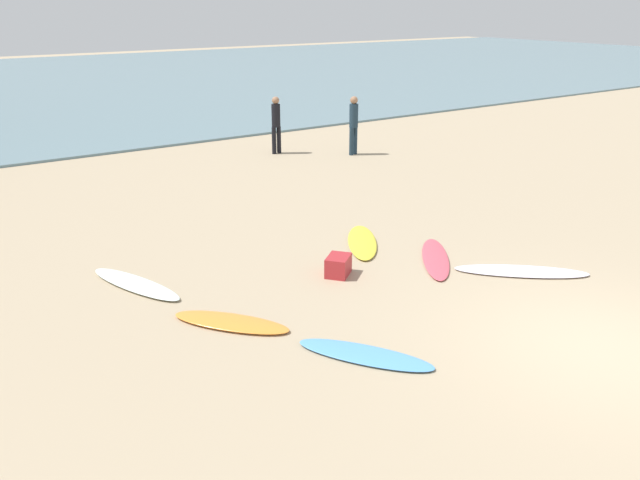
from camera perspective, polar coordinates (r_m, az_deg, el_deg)
ground_plane at (r=10.39m, az=23.42°, el=-8.70°), size 120.00×120.00×0.00m
ocean_water at (r=42.12m, az=-23.68°, el=12.23°), size 120.00×40.00×0.08m
surfboard_0 at (r=12.60m, az=17.15°, el=-2.61°), size 2.22×2.04×0.06m
surfboard_1 at (r=12.83m, az=10.04°, el=-1.59°), size 1.76×2.00×0.06m
surfboard_2 at (r=13.49m, az=3.70°, el=-0.16°), size 1.64×2.02×0.08m
surfboard_3 at (r=9.37m, az=3.94°, el=-9.95°), size 1.55×1.98×0.07m
surfboard_4 at (r=11.94m, az=-15.79°, el=-3.70°), size 1.19×2.27×0.09m
surfboard_5 at (r=10.29m, az=-7.76°, el=-7.11°), size 1.62×1.86×0.08m
beachgoer_near at (r=21.20m, az=2.95°, el=10.24°), size 0.35×0.35×1.87m
beachgoer_mid at (r=21.39m, az=-3.85°, el=10.25°), size 0.34×0.31×1.83m
beach_cooler at (r=11.90m, az=1.61°, el=-2.25°), size 0.65×0.63×0.36m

